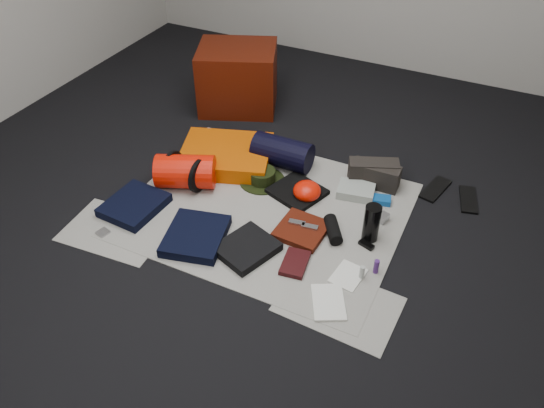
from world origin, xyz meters
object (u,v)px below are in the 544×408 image
at_px(red_cabinet, 238,78).
at_px(paperback_book, 295,263).
at_px(stuff_sack, 186,171).
at_px(water_bottle, 372,223).
at_px(compact_camera, 378,215).
at_px(sleeping_pad, 226,155).
at_px(navy_duffel, 282,152).

xyz_separation_m(red_cabinet, paperback_book, (1.10, -1.39, -0.22)).
relative_size(stuff_sack, water_bottle, 1.59).
xyz_separation_m(compact_camera, paperback_book, (-0.29, -0.56, -0.01)).
relative_size(stuff_sack, compact_camera, 3.18).
bearing_deg(sleeping_pad, red_cabinet, 112.29).
relative_size(navy_duffel, paperback_book, 1.96).
bearing_deg(sleeping_pad, compact_camera, -5.89).
distance_m(water_bottle, paperback_book, 0.49).
height_order(stuff_sack, compact_camera, stuff_sack).
bearing_deg(red_cabinet, stuff_sack, -101.60).
distance_m(red_cabinet, navy_duffel, 0.89).
xyz_separation_m(red_cabinet, navy_duffel, (0.65, -0.59, -0.13)).
distance_m(sleeping_pad, navy_duffel, 0.38).
height_order(red_cabinet, water_bottle, red_cabinet).
relative_size(navy_duffel, water_bottle, 1.70).
bearing_deg(red_cabinet, paperback_book, -73.86).
bearing_deg(water_bottle, navy_duffel, 149.95).
bearing_deg(sleeping_pad, navy_duffel, 20.25).
height_order(stuff_sack, paperback_book, stuff_sack).
height_order(red_cabinet, paperback_book, red_cabinet).
bearing_deg(compact_camera, navy_duffel, 179.70).
bearing_deg(compact_camera, paperback_book, -99.39).
relative_size(sleeping_pad, paperback_book, 2.96).
relative_size(red_cabinet, stuff_sack, 1.57).
bearing_deg(stuff_sack, compact_camera, 10.40).
bearing_deg(water_bottle, paperback_book, -128.31).
distance_m(navy_duffel, compact_camera, 0.78).
distance_m(water_bottle, compact_camera, 0.21).
bearing_deg(navy_duffel, stuff_sack, -134.47).
relative_size(stuff_sack, navy_duffel, 0.94).
relative_size(sleeping_pad, water_bottle, 2.56).
xyz_separation_m(red_cabinet, stuff_sack, (0.19, -1.05, -0.12)).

